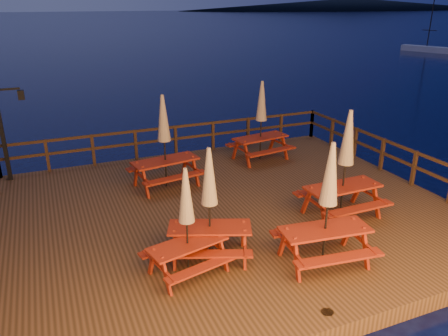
# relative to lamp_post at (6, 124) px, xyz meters

# --- Properties ---
(ground) EXTENTS (500.00, 500.00, 0.00)m
(ground) POSITION_rel_lamp_post_xyz_m (5.39, -4.55, -2.20)
(ground) COLOR black
(ground) RESTS_ON ground
(deck) EXTENTS (12.00, 10.00, 0.40)m
(deck) POSITION_rel_lamp_post_xyz_m (5.39, -4.55, -2.00)
(deck) COLOR #402B14
(deck) RESTS_ON ground
(deck_piles) EXTENTS (11.44, 9.44, 1.40)m
(deck_piles) POSITION_rel_lamp_post_xyz_m (5.39, -4.55, -2.50)
(deck_piles) COLOR #342110
(deck_piles) RESTS_ON ground
(railing) EXTENTS (11.80, 9.75, 1.10)m
(railing) POSITION_rel_lamp_post_xyz_m (5.39, -2.77, -1.03)
(railing) COLOR #342110
(railing) RESTS_ON deck
(lamp_post) EXTENTS (0.85, 0.18, 3.00)m
(lamp_post) POSITION_rel_lamp_post_xyz_m (0.00, 0.00, 0.00)
(lamp_post) COLOR black
(lamp_post) RESTS_ON deck
(headland_right) EXTENTS (230.40, 86.40, 7.00)m
(headland_right) POSITION_rel_lamp_post_xyz_m (190.39, 225.45, 1.30)
(headland_right) COLOR black
(headland_right) RESTS_ON ground
(sailboat) EXTENTS (3.14, 6.59, 9.77)m
(sailboat) POSITION_rel_lamp_post_xyz_m (43.74, 24.87, -1.87)
(sailboat) COLOR silver
(sailboat) RESTS_ON ground
(picnic_table_0) EXTENTS (2.01, 1.66, 2.84)m
(picnic_table_0) POSITION_rel_lamp_post_xyz_m (7.96, -6.07, -0.32)
(picnic_table_0) COLOR maroon
(picnic_table_0) RESTS_ON deck
(picnic_table_1) EXTENTS (2.21, 1.92, 2.82)m
(picnic_table_1) POSITION_rel_lamp_post_xyz_m (4.27, -2.39, -0.33)
(picnic_table_1) COLOR maroon
(picnic_table_1) RESTS_ON deck
(picnic_table_2) EXTENTS (2.17, 1.88, 2.79)m
(picnic_table_2) POSITION_rel_lamp_post_xyz_m (8.01, -1.35, -0.35)
(picnic_table_2) COLOR maroon
(picnic_table_2) RESTS_ON deck
(picnic_table_3) EXTENTS (2.08, 1.78, 2.73)m
(picnic_table_3) POSITION_rel_lamp_post_xyz_m (6.26, -7.73, -0.38)
(picnic_table_3) COLOR maroon
(picnic_table_3) RESTS_ON deck
(picnic_table_4) EXTENTS (1.90, 1.69, 2.34)m
(picnic_table_4) POSITION_rel_lamp_post_xyz_m (3.45, -6.98, -0.58)
(picnic_table_4) COLOR maroon
(picnic_table_4) RESTS_ON deck
(picnic_table_5) EXTENTS (2.20, 2.02, 2.55)m
(picnic_table_5) POSITION_rel_lamp_post_xyz_m (4.07, -6.61, -0.47)
(picnic_table_5) COLOR maroon
(picnic_table_5) RESTS_ON deck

